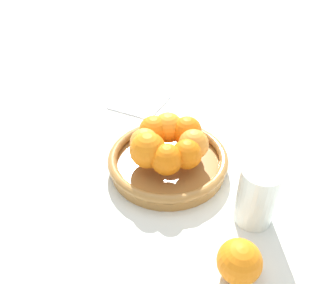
% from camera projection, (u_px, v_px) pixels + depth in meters
% --- Properties ---
extents(ground_plane, '(4.00, 4.00, 0.00)m').
position_uv_depth(ground_plane, '(168.00, 168.00, 0.77)').
color(ground_plane, silver).
extents(fruit_bowl, '(0.28, 0.28, 0.04)m').
position_uv_depth(fruit_bowl, '(168.00, 161.00, 0.76)').
color(fruit_bowl, '#A57238').
rests_on(fruit_bowl, ground_plane).
extents(orange_pile, '(0.18, 0.18, 0.08)m').
position_uv_depth(orange_pile, '(167.00, 142.00, 0.72)').
color(orange_pile, orange).
rests_on(orange_pile, fruit_bowl).
extents(stray_orange, '(0.08, 0.08, 0.08)m').
position_uv_depth(stray_orange, '(239.00, 261.00, 0.54)').
color(stray_orange, orange).
rests_on(stray_orange, ground_plane).
extents(drinking_glass, '(0.08, 0.08, 0.13)m').
position_uv_depth(drinking_glass, '(257.00, 196.00, 0.62)').
color(drinking_glass, silver).
rests_on(drinking_glass, ground_plane).
extents(napkin_folded, '(0.18, 0.18, 0.01)m').
position_uv_depth(napkin_folded, '(139.00, 102.00, 1.00)').
color(napkin_folded, white).
rests_on(napkin_folded, ground_plane).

